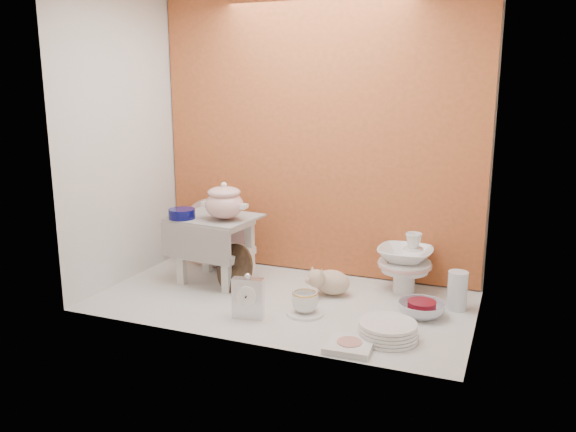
% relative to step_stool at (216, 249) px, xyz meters
% --- Properties ---
extents(ground, '(1.80, 1.80, 0.00)m').
position_rel_step_stool_xyz_m(ground, '(0.43, -0.13, -0.18)').
color(ground, silver).
rests_on(ground, ground).
extents(niche_shell, '(1.86, 1.03, 1.53)m').
position_rel_step_stool_xyz_m(niche_shell, '(0.43, 0.05, 0.75)').
color(niche_shell, '#C35930').
rests_on(niche_shell, ground).
extents(step_stool, '(0.45, 0.39, 0.36)m').
position_rel_step_stool_xyz_m(step_stool, '(0.00, 0.00, 0.00)').
color(step_stool, silver).
rests_on(step_stool, ground).
extents(soup_tureen, '(0.26, 0.26, 0.20)m').
position_rel_step_stool_xyz_m(soup_tureen, '(0.08, -0.05, 0.28)').
color(soup_tureen, white).
rests_on(soup_tureen, step_stool).
extents(cobalt_bowl, '(0.17, 0.17, 0.05)m').
position_rel_step_stool_xyz_m(cobalt_bowl, '(-0.13, -0.10, 0.20)').
color(cobalt_bowl, '#090B4A').
rests_on(cobalt_bowl, step_stool).
extents(floral_platter, '(0.40, 0.10, 0.40)m').
position_rel_step_stool_xyz_m(floral_platter, '(-0.14, 0.23, 0.02)').
color(floral_platter, silver).
rests_on(floral_platter, ground).
extents(blue_white_vase, '(0.24, 0.24, 0.22)m').
position_rel_step_stool_xyz_m(blue_white_vase, '(-0.06, 0.25, -0.07)').
color(blue_white_vase, white).
rests_on(blue_white_vase, ground).
extents(lacquer_tray, '(0.27, 0.18, 0.24)m').
position_rel_step_stool_xyz_m(lacquer_tray, '(0.16, -0.10, -0.06)').
color(lacquer_tray, black).
rests_on(lacquer_tray, ground).
extents(mantel_clock, '(0.15, 0.08, 0.21)m').
position_rel_step_stool_xyz_m(mantel_clock, '(0.37, -0.39, -0.07)').
color(mantel_clock, silver).
rests_on(mantel_clock, ground).
extents(plush_pig, '(0.28, 0.24, 0.14)m').
position_rel_step_stool_xyz_m(plush_pig, '(0.63, 0.03, -0.11)').
color(plush_pig, '#C5A88B').
rests_on(plush_pig, ground).
extents(teacup_saucer, '(0.23, 0.23, 0.01)m').
position_rel_step_stool_xyz_m(teacup_saucer, '(0.60, -0.25, -0.17)').
color(teacup_saucer, white).
rests_on(teacup_saucer, ground).
extents(gold_rim_teacup, '(0.13, 0.13, 0.10)m').
position_rel_step_stool_xyz_m(gold_rim_teacup, '(0.60, -0.25, -0.12)').
color(gold_rim_teacup, white).
rests_on(gold_rim_teacup, teacup_saucer).
extents(lattice_dish, '(0.19, 0.19, 0.03)m').
position_rel_step_stool_xyz_m(lattice_dish, '(0.88, -0.51, -0.17)').
color(lattice_dish, white).
rests_on(lattice_dish, ground).
extents(dinner_plate_stack, '(0.34, 0.34, 0.07)m').
position_rel_step_stool_xyz_m(dinner_plate_stack, '(1.01, -0.37, -0.14)').
color(dinner_plate_stack, white).
rests_on(dinner_plate_stack, ground).
extents(crystal_bowl, '(0.26, 0.26, 0.07)m').
position_rel_step_stool_xyz_m(crystal_bowl, '(1.10, -0.08, -0.14)').
color(crystal_bowl, silver).
rests_on(crystal_bowl, ground).
extents(clear_glass_vase, '(0.09, 0.09, 0.18)m').
position_rel_step_stool_xyz_m(clear_glass_vase, '(1.23, 0.07, -0.09)').
color(clear_glass_vase, silver).
rests_on(clear_glass_vase, ground).
extents(porcelain_tower, '(0.36, 0.36, 0.31)m').
position_rel_step_stool_xyz_m(porcelain_tower, '(0.96, 0.21, -0.02)').
color(porcelain_tower, white).
rests_on(porcelain_tower, ground).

